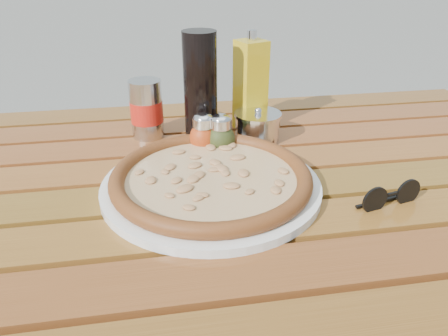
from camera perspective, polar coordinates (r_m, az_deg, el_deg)
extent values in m
cube|color=#381B0C|center=(1.47, 22.97, -6.47)|extent=(0.06, 0.06, 0.70)
cube|color=#321A0B|center=(0.75, 0.26, -6.13)|extent=(1.36, 0.86, 0.04)
cube|color=#50250E|center=(0.57, 3.83, -14.26)|extent=(1.40, 0.09, 0.03)
cube|color=#57300F|center=(0.65, 1.80, -8.41)|extent=(1.40, 0.09, 0.03)
cube|color=#51310E|center=(0.73, 0.26, -3.84)|extent=(1.40, 0.09, 0.03)
cube|color=#5D2E10|center=(0.82, -0.95, -0.22)|extent=(1.40, 0.09, 0.03)
cube|color=#59290F|center=(0.91, -1.92, 2.70)|extent=(1.40, 0.09, 0.03)
cube|color=#56280F|center=(1.00, -2.72, 5.08)|extent=(1.40, 0.09, 0.03)
cube|color=#502B0E|center=(1.10, -3.38, 7.06)|extent=(1.40, 0.09, 0.03)
cylinder|color=silver|center=(0.72, -1.68, -2.33)|extent=(0.47, 0.47, 0.01)
cylinder|color=beige|center=(0.72, -1.70, -1.49)|extent=(0.35, 0.35, 0.01)
torus|color=black|center=(0.71, -1.70, -1.14)|extent=(0.38, 0.38, 0.03)
ellipsoid|color=#C04215|center=(0.84, -2.69, 3.91)|extent=(0.07, 0.07, 0.06)
cylinder|color=white|center=(0.83, -2.74, 6.00)|extent=(0.05, 0.05, 0.02)
ellipsoid|color=silver|center=(0.82, -2.75, 6.58)|extent=(0.05, 0.05, 0.02)
ellipsoid|color=#3B451B|center=(0.83, -0.41, 3.76)|extent=(0.05, 0.05, 0.06)
cylinder|color=silver|center=(0.82, -0.42, 5.87)|extent=(0.04, 0.04, 0.02)
ellipsoid|color=silver|center=(0.82, -0.42, 6.45)|extent=(0.04, 0.04, 0.02)
cylinder|color=black|center=(0.87, -3.10, 10.32)|extent=(0.08, 0.08, 0.22)
cylinder|color=#BBBBBF|center=(0.92, -10.09, 7.60)|extent=(0.09, 0.09, 0.12)
cylinder|color=red|center=(0.92, -10.07, 7.31)|extent=(0.09, 0.09, 0.04)
cube|color=gold|center=(0.94, 3.47, 10.61)|extent=(0.07, 0.07, 0.19)
cylinder|color=silver|center=(0.91, 3.66, 16.94)|extent=(0.03, 0.03, 0.02)
cylinder|color=silver|center=(0.90, 4.39, 5.26)|extent=(0.10, 0.10, 0.05)
cylinder|color=silver|center=(0.89, 4.45, 6.99)|extent=(0.11, 0.11, 0.01)
sphere|color=silver|center=(0.89, 4.47, 7.47)|extent=(0.02, 0.02, 0.01)
cylinder|color=black|center=(0.70, 19.11, -3.98)|extent=(0.04, 0.01, 0.04)
cylinder|color=black|center=(0.74, 22.91, -2.90)|extent=(0.04, 0.01, 0.04)
cube|color=black|center=(0.72, 21.12, -3.15)|extent=(0.02, 0.01, 0.00)
cube|color=black|center=(0.73, 19.68, -4.11)|extent=(0.09, 0.02, 0.00)
cube|color=black|center=(0.74, 20.56, -3.55)|extent=(0.09, 0.02, 0.00)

